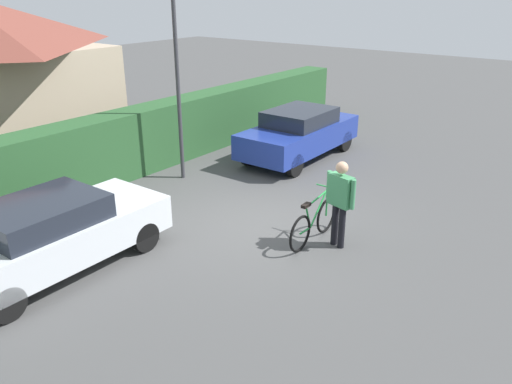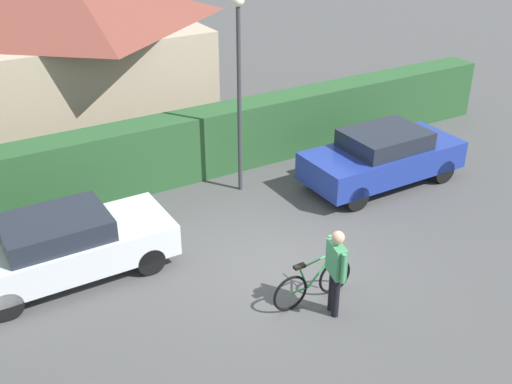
{
  "view_description": "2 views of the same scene",
  "coord_description": "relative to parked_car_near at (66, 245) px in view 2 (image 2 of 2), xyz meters",
  "views": [
    {
      "loc": [
        -7.78,
        -5.71,
        4.68
      ],
      "look_at": [
        -0.54,
        -0.23,
        0.97
      ],
      "focal_mm": 35.76,
      "sensor_mm": 36.0,
      "label": 1
    },
    {
      "loc": [
        -5.53,
        -8.61,
        7.15
      ],
      "look_at": [
        -0.02,
        0.81,
        1.35
      ],
      "focal_mm": 43.38,
      "sensor_mm": 36.0,
      "label": 2
    }
  ],
  "objects": [
    {
      "name": "ground_plane",
      "position": [
        3.63,
        -1.83,
        -0.7
      ],
      "size": [
        60.0,
        60.0,
        0.0
      ],
      "primitive_type": "plane",
      "color": "#474747"
    },
    {
      "name": "hedge_row",
      "position": [
        3.63,
        2.81,
        0.14
      ],
      "size": [
        19.71,
        0.9,
        1.69
      ],
      "primitive_type": "cube",
      "color": "#27522A",
      "rests_on": "ground"
    },
    {
      "name": "house_distant",
      "position": [
        2.68,
        7.95,
        1.6
      ],
      "size": [
        7.07,
        5.7,
        4.51
      ],
      "color": "tan",
      "rests_on": "ground"
    },
    {
      "name": "parked_car_near",
      "position": [
        0.0,
        0.0,
        0.0
      ],
      "size": [
        3.99,
        1.67,
        1.35
      ],
      "color": "silver",
      "rests_on": "ground"
    },
    {
      "name": "parked_car_far",
      "position": [
        7.86,
        0.0,
        0.04
      ],
      "size": [
        4.09,
        1.72,
        1.42
      ],
      "color": "navy",
      "rests_on": "ground"
    },
    {
      "name": "bicycle",
      "position": [
        3.64,
        -3.05,
        -0.31
      ],
      "size": [
        1.73,
        0.5,
        1.0
      ],
      "color": "black",
      "rests_on": "ground"
    },
    {
      "name": "person_rider",
      "position": [
        3.75,
        -3.52,
        0.3
      ],
      "size": [
        0.31,
        0.67,
        1.71
      ],
      "color": "black",
      "rests_on": "ground"
    },
    {
      "name": "street_lamp",
      "position": [
        4.65,
        1.51,
        2.3
      ],
      "size": [
        0.28,
        0.28,
        4.71
      ],
      "color": "#38383D",
      "rests_on": "ground"
    }
  ]
}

